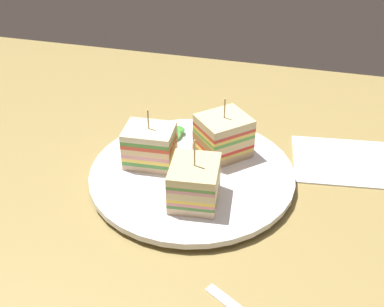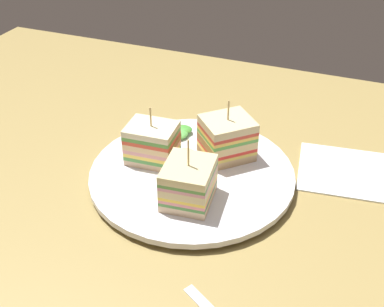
# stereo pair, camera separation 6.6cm
# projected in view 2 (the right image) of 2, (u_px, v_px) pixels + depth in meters

# --- Properties ---
(ground_plane) EXTENTS (1.29, 0.86, 0.02)m
(ground_plane) POSITION_uv_depth(u_px,v_px,m) (192.00, 184.00, 0.70)
(ground_plane) COLOR #988149
(plate) EXTENTS (0.29, 0.29, 0.02)m
(plate) POSITION_uv_depth(u_px,v_px,m) (192.00, 174.00, 0.69)
(plate) COLOR white
(plate) RESTS_ON ground_plane
(sandwich_wedge_0) EXTENTS (0.09, 0.09, 0.09)m
(sandwich_wedge_0) POSITION_uv_depth(u_px,v_px,m) (227.00, 138.00, 0.70)
(sandwich_wedge_0) COLOR #DAB580
(sandwich_wedge_0) RESTS_ON plate
(sandwich_wedge_1) EXTENTS (0.07, 0.06, 0.09)m
(sandwich_wedge_1) POSITION_uv_depth(u_px,v_px,m) (152.00, 143.00, 0.70)
(sandwich_wedge_1) COLOR beige
(sandwich_wedge_1) RESTS_ON plate
(sandwich_wedge_2) EXTENTS (0.07, 0.08, 0.09)m
(sandwich_wedge_2) POSITION_uv_depth(u_px,v_px,m) (189.00, 183.00, 0.62)
(sandwich_wedge_2) COLOR beige
(sandwich_wedge_2) RESTS_ON plate
(chip_pile) EXTENTS (0.06, 0.07, 0.02)m
(chip_pile) POSITION_uv_depth(u_px,v_px,m) (189.00, 161.00, 0.70)
(chip_pile) COLOR #F0D382
(chip_pile) RESTS_ON plate
(salad_garnish) EXTENTS (0.07, 0.07, 0.02)m
(salad_garnish) POSITION_uv_depth(u_px,v_px,m) (171.00, 130.00, 0.77)
(salad_garnish) COLOR green
(salad_garnish) RESTS_ON plate
(napkin) EXTENTS (0.16, 0.14, 0.01)m
(napkin) POSITION_uv_depth(u_px,v_px,m) (349.00, 171.00, 0.71)
(napkin) COLOR white
(napkin) RESTS_ON ground_plane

